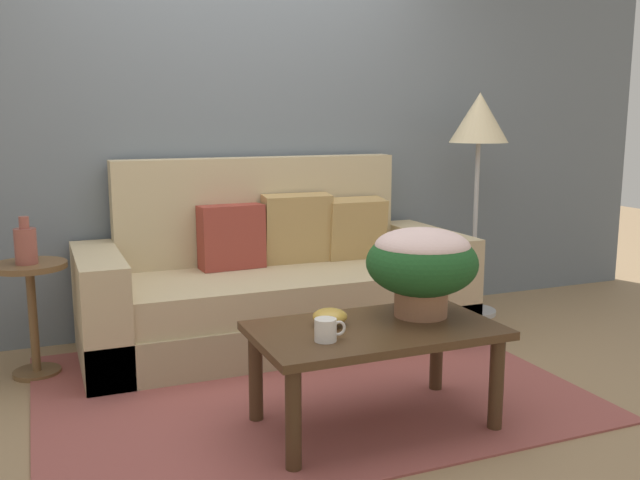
{
  "coord_description": "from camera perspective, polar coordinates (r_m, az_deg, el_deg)",
  "views": [
    {
      "loc": [
        -1.17,
        -3.11,
        1.33
      ],
      "look_at": [
        0.12,
        0.01,
        0.72
      ],
      "focal_mm": 38.94,
      "sensor_mm": 36.0,
      "label": 1
    }
  ],
  "objects": [
    {
      "name": "wall_back",
      "position": [
        4.43,
        -7.28,
        11.25
      ],
      "size": [
        6.4,
        0.12,
        2.84
      ],
      "primitive_type": "cube",
      "color": "slate",
      "rests_on": "ground"
    },
    {
      "name": "side_table",
      "position": [
        3.85,
        -22.62,
        -4.45
      ],
      "size": [
        0.37,
        0.37,
        0.6
      ],
      "color": "brown",
      "rests_on": "ground"
    },
    {
      "name": "coffee_table",
      "position": [
        3.0,
        4.53,
        -8.35
      ],
      "size": [
        1.04,
        0.6,
        0.45
      ],
      "color": "#442D1B",
      "rests_on": "ground"
    },
    {
      "name": "snack_bowl",
      "position": [
        2.97,
        0.83,
        -6.32
      ],
      "size": [
        0.15,
        0.15,
        0.07
      ],
      "color": "gold",
      "rests_on": "coffee_table"
    },
    {
      "name": "potted_plant",
      "position": [
        3.1,
        8.37,
        -1.75
      ],
      "size": [
        0.5,
        0.5,
        0.4
      ],
      "color": "#A36B4C",
      "rests_on": "coffee_table"
    },
    {
      "name": "ground_plane",
      "position": [
        3.58,
        -1.78,
        -11.64
      ],
      "size": [
        14.0,
        14.0,
        0.0
      ],
      "primitive_type": "plane",
      "color": "#997A56"
    },
    {
      "name": "table_vase",
      "position": [
        3.77,
        -23.04,
        -0.36
      ],
      "size": [
        0.11,
        0.11,
        0.24
      ],
      "color": "#934C42",
      "rests_on": "side_table"
    },
    {
      "name": "coffee_mug",
      "position": [
        2.77,
        0.52,
        -7.39
      ],
      "size": [
        0.13,
        0.09,
        0.09
      ],
      "color": "white",
      "rests_on": "coffee_table"
    },
    {
      "name": "area_rug",
      "position": [
        3.52,
        -1.38,
        -11.95
      ],
      "size": [
        2.51,
        1.91,
        0.01
      ],
      "primitive_type": "cube",
      "color": "#994C47",
      "rests_on": "ground"
    },
    {
      "name": "couch",
      "position": [
        4.14,
        -3.6,
        -3.88
      ],
      "size": [
        2.24,
        0.88,
        1.08
      ],
      "color": "tan",
      "rests_on": "ground"
    },
    {
      "name": "floor_lamp",
      "position": [
        4.69,
        12.92,
        8.63
      ],
      "size": [
        0.38,
        0.38,
        1.48
      ],
      "color": "#B2B2B7",
      "rests_on": "ground"
    }
  ]
}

